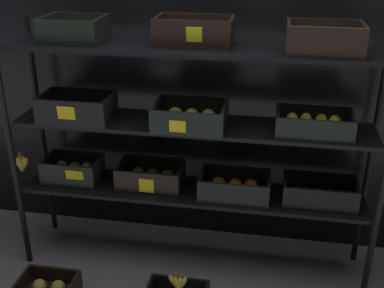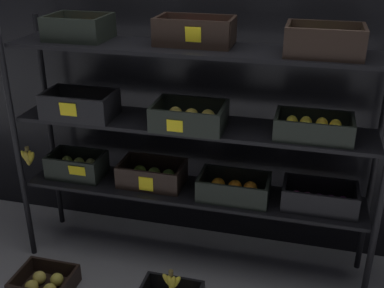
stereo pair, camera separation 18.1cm
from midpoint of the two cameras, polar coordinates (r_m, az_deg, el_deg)
The scene contains 5 objects.
ground_plane at distance 2.91m, azimuth 1.83°, elevation -13.69°, with size 10.00×10.00×0.00m, color gray.
storefront_wall at distance 2.74m, azimuth 3.91°, elevation 10.11°, with size 4.29×0.12×2.24m, color black.
display_rack at distance 2.47m, azimuth 2.01°, elevation 2.24°, with size 2.00×0.38×1.41m.
crate_ground_apple_gold at distance 2.76m, azimuth -15.41°, elevation -15.92°, with size 0.30×0.26×0.11m.
banana_bunch_loose at distance 2.48m, azimuth -0.29°, elevation -16.28°, with size 0.12×0.05×0.12m.
Camera 2 is at (0.57, -2.22, 1.79)m, focal length 44.54 mm.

